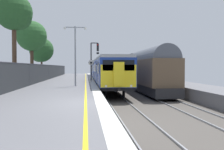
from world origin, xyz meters
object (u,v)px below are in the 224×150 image
object	(u,v)px
freight_train_adjacent_track	(136,69)
background_tree_right	(31,37)
speed_limit_sign	(91,68)
platform_lamp_mid	(75,51)
commuter_train_at_platform	(102,70)
background_tree_left	(15,14)
background_tree_centre	(41,51)
signal_gantry	(93,57)

from	to	relation	value
freight_train_adjacent_track	background_tree_right	size ratio (longest dim) A/B	3.38
speed_limit_sign	platform_lamp_mid	xyz separation A→B (m)	(-1.51, -5.45, 1.55)
commuter_train_at_platform	background_tree_left	world-z (taller)	background_tree_left
commuter_train_at_platform	background_tree_left	xyz separation A→B (m)	(-9.11, -13.35, 5.48)
freight_train_adjacent_track	background_tree_right	world-z (taller)	background_tree_right
speed_limit_sign	background_tree_left	distance (m)	9.40
commuter_train_at_platform	background_tree_left	bearing A→B (deg)	-124.32
background_tree_centre	background_tree_right	size ratio (longest dim) A/B	0.88
background_tree_left	background_tree_centre	xyz separation A→B (m)	(-1.14, 19.92, -2.22)
platform_lamp_mid	background_tree_left	world-z (taller)	background_tree_left
speed_limit_sign	background_tree_right	world-z (taller)	background_tree_right
commuter_train_at_platform	speed_limit_sign	xyz separation A→B (m)	(-1.85, -10.35, 0.33)
freight_train_adjacent_track	speed_limit_sign	size ratio (longest dim) A/B	10.44
freight_train_adjacent_track	platform_lamp_mid	distance (m)	11.84
platform_lamp_mid	background_tree_left	size ratio (longest dim) A/B	0.61
background_tree_left	platform_lamp_mid	bearing A→B (deg)	-23.04
commuter_train_at_platform	background_tree_centre	bearing A→B (deg)	147.34
freight_train_adjacent_track	platform_lamp_mid	size ratio (longest dim) A/B	4.90
commuter_train_at_platform	platform_lamp_mid	xyz separation A→B (m)	(-3.35, -15.80, 1.88)
background_tree_right	commuter_train_at_platform	bearing A→B (deg)	26.58
freight_train_adjacent_track	background_tree_left	world-z (taller)	background_tree_left
signal_gantry	platform_lamp_mid	world-z (taller)	platform_lamp_mid
platform_lamp_mid	background_tree_centre	size ratio (longest dim) A/B	0.78
background_tree_left	background_tree_right	size ratio (longest dim) A/B	1.12
background_tree_centre	background_tree_right	distance (m)	11.38
freight_train_adjacent_track	signal_gantry	distance (m)	5.72
background_tree_right	background_tree_left	bearing A→B (deg)	-87.76
speed_limit_sign	background_tree_left	world-z (taller)	background_tree_left
signal_gantry	speed_limit_sign	distance (m)	4.50
commuter_train_at_platform	background_tree_centre	distance (m)	12.60
signal_gantry	background_tree_right	xyz separation A→B (m)	(-7.98, 1.37, 2.57)
background_tree_centre	signal_gantry	bearing A→B (deg)	-55.28
background_tree_left	background_tree_centre	size ratio (longest dim) A/B	1.27
freight_train_adjacent_track	background_tree_right	xyz separation A→B (m)	(-13.46, 1.95, 4.14)
signal_gantry	background_tree_right	size ratio (longest dim) A/B	0.63
speed_limit_sign	background_tree_right	xyz separation A→B (m)	(-7.61, 5.62, 4.00)
platform_lamp_mid	background_tree_right	xyz separation A→B (m)	(-6.10, 11.07, 2.45)
signal_gantry	background_tree_left	distance (m)	11.17
freight_train_adjacent_track	background_tree_centre	xyz separation A→B (m)	(-14.25, 13.25, 3.07)
commuter_train_at_platform	background_tree_right	world-z (taller)	background_tree_right
freight_train_adjacent_track	background_tree_left	xyz separation A→B (m)	(-13.12, -6.67, 5.28)
commuter_train_at_platform	platform_lamp_mid	size ratio (longest dim) A/B	7.53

